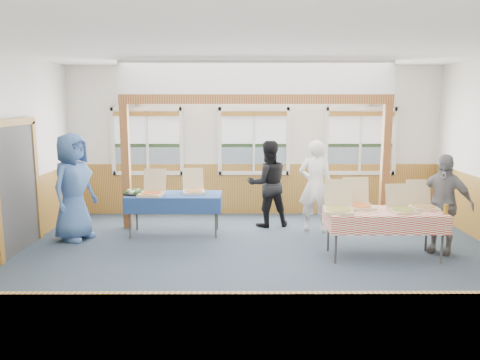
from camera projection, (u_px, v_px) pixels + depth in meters
name	position (u px, v px, depth m)	size (l,w,h in m)	color
floor	(261.00, 268.00, 6.93)	(8.00, 8.00, 0.00)	#283441
ceiling	(263.00, 46.00, 6.41)	(8.00, 8.00, 0.00)	white
wall_back	(254.00, 141.00, 10.12)	(8.00, 8.00, 0.00)	silver
wall_front	(287.00, 225.00, 3.22)	(8.00, 8.00, 0.00)	silver
wainscot_back	(254.00, 189.00, 10.27)	(7.98, 0.05, 1.10)	brown
cased_opening	(17.00, 188.00, 7.64)	(0.06, 1.30, 2.10)	#383838
window_left	(147.00, 138.00, 10.06)	(1.56, 0.10, 1.46)	white
window_mid	(254.00, 138.00, 10.07)	(1.56, 0.10, 1.46)	white
window_right	(360.00, 138.00, 10.07)	(1.56, 0.10, 1.46)	white
post_left	(126.00, 167.00, 9.00)	(0.15, 0.15, 2.40)	#632D16
post_right	(385.00, 167.00, 9.01)	(0.15, 0.15, 2.40)	#632D16
cross_beam	(256.00, 99.00, 8.79)	(5.15, 0.18, 0.18)	#632D16
table_left	(174.00, 197.00, 8.64)	(1.77, 0.88, 0.76)	#383838
table_right	(384.00, 214.00, 7.33)	(1.94, 1.26, 0.76)	#383838
pizza_box_a	(152.00, 192.00, 8.51)	(0.47, 0.55, 0.46)	#CBBD87
pizza_box_b	(194.00, 189.00, 8.78)	(0.46, 0.54, 0.43)	#CBBD87
pizza_box_c	(339.00, 208.00, 7.21)	(0.52, 0.59, 0.47)	#CBBD87
pizza_box_d	(359.00, 204.00, 7.50)	(0.44, 0.53, 0.46)	#CBBD87
pizza_box_e	(402.00, 208.00, 7.23)	(0.44, 0.51, 0.41)	#CBBD87
pizza_box_f	(422.00, 204.00, 7.45)	(0.40, 0.49, 0.43)	#CBBD87
veggie_tray	(134.00, 192.00, 8.62)	(0.39, 0.39, 0.09)	black
drink_glass	(446.00, 209.00, 7.06)	(0.07, 0.07, 0.15)	olive
woman_white	(315.00, 186.00, 8.80)	(0.64, 0.42, 1.75)	silver
woman_black	(268.00, 184.00, 9.19)	(0.83, 0.64, 1.70)	black
man_blue	(73.00, 187.00, 8.25)	(0.93, 0.61, 1.91)	#3B5C93
person_grey	(442.00, 204.00, 7.57)	(0.95, 0.40, 1.62)	slate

